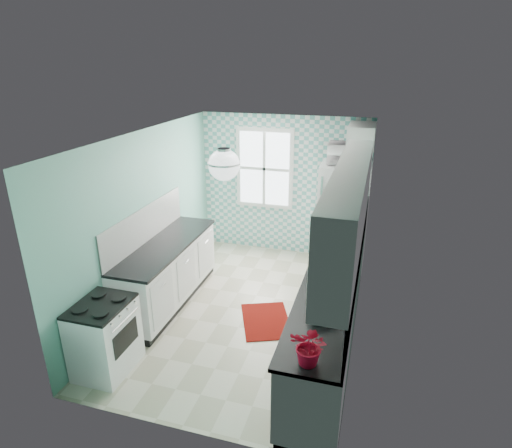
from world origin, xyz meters
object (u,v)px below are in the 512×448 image
(stove, at_px, (105,336))
(fruit_bowl, at_px, (321,319))
(sink, at_px, (341,247))
(microwave, at_px, (348,154))
(fridge, at_px, (343,218))
(potted_plant, at_px, (311,347))
(ceiling_light, at_px, (224,165))

(stove, relative_size, fruit_bowl, 3.19)
(sink, relative_size, microwave, 0.88)
(fridge, bearing_deg, stove, -123.42)
(stove, xyz_separation_m, fruit_bowl, (2.40, 0.23, 0.53))
(stove, bearing_deg, sink, 40.52)
(sink, bearing_deg, potted_plant, -87.00)
(stove, height_order, potted_plant, potted_plant)
(fridge, relative_size, stove, 2.16)
(fruit_bowl, bearing_deg, fridge, 91.64)
(fridge, bearing_deg, potted_plant, -87.80)
(fridge, relative_size, fruit_bowl, 6.89)
(potted_plant, bearing_deg, ceiling_light, 134.05)
(ceiling_light, xyz_separation_m, sink, (1.20, 1.32, -1.39))
(microwave, bearing_deg, stove, 55.28)
(ceiling_light, bearing_deg, fruit_bowl, -25.99)
(ceiling_light, distance_m, sink, 2.26)
(ceiling_light, distance_m, microwave, 2.82)
(fridge, distance_m, fruit_bowl, 3.16)
(fridge, height_order, sink, fridge)
(ceiling_light, bearing_deg, fridge, 66.65)
(ceiling_light, distance_m, stove, 2.38)
(ceiling_light, distance_m, fridge, 3.14)
(ceiling_light, xyz_separation_m, fruit_bowl, (1.20, -0.58, -1.35))
(ceiling_light, bearing_deg, stove, -145.70)
(potted_plant, height_order, microwave, microwave)
(sink, distance_m, microwave, 1.64)
(ceiling_light, height_order, fruit_bowl, ceiling_light)
(sink, relative_size, potted_plant, 1.45)
(sink, height_order, potted_plant, sink)
(fridge, distance_m, stove, 4.13)
(fridge, bearing_deg, sink, -84.83)
(stove, relative_size, microwave, 1.40)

